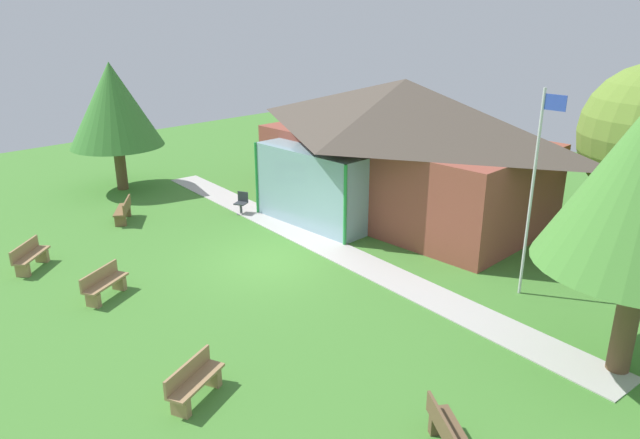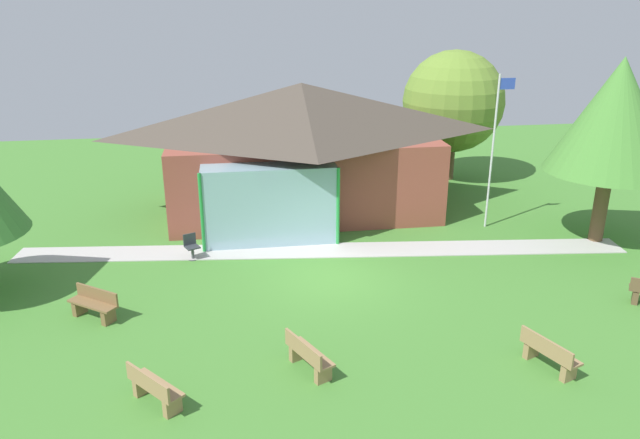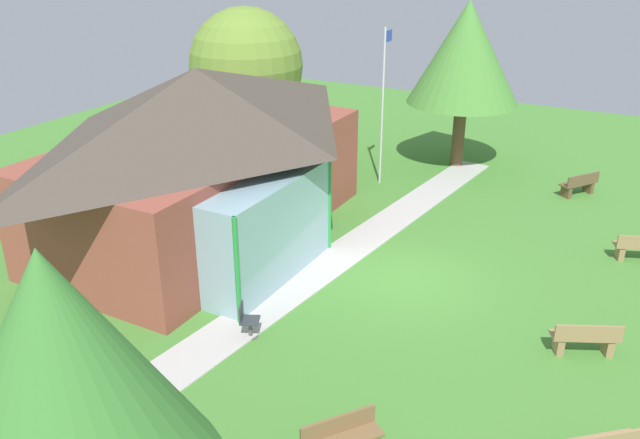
% 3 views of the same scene
% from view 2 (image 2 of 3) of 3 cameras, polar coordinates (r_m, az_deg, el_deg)
% --- Properties ---
extents(ground_plane, '(44.00, 44.00, 0.00)m').
position_cam_2_polar(ground_plane, '(19.20, 1.25, -5.53)').
color(ground_plane, '#478433').
extents(pavilion, '(11.45, 7.35, 5.20)m').
position_cam_2_polar(pavilion, '(24.42, -1.84, 6.85)').
color(pavilion, brown).
rests_on(pavilion, ground_plane).
extents(footpath, '(21.09, 3.51, 0.03)m').
position_cam_2_polar(footpath, '(21.19, 0.25, -2.92)').
color(footpath, '#BCB7B2').
rests_on(footpath, ground_plane).
extents(flagpole, '(0.64, 0.08, 5.78)m').
position_cam_2_polar(flagpole, '(23.39, 16.03, 6.69)').
color(flagpole, silver).
rests_on(flagpole, ground_plane).
extents(bench_front_right, '(0.96, 1.56, 0.84)m').
position_cam_2_polar(bench_front_right, '(15.65, 20.72, -11.73)').
color(bench_front_right, '#9E7A51').
rests_on(bench_front_right, ground_plane).
extents(bench_mid_left, '(1.47, 1.24, 0.84)m').
position_cam_2_polar(bench_mid_left, '(17.89, -20.45, -7.50)').
color(bench_mid_left, brown).
rests_on(bench_mid_left, ground_plane).
extents(bench_front_left, '(1.31, 1.42, 0.84)m').
position_cam_2_polar(bench_front_left, '(14.02, -15.32, -15.09)').
color(bench_front_left, '#9E7A51').
rests_on(bench_front_left, ground_plane).
extents(bench_front_center, '(1.05, 1.54, 0.84)m').
position_cam_2_polar(bench_front_center, '(14.60, -1.13, -12.71)').
color(bench_front_center, '#9E7A51').
rests_on(bench_front_center, ground_plane).
extents(patio_chair_west, '(0.58, 0.58, 0.86)m').
position_cam_2_polar(patio_chair_west, '(20.88, -11.98, -2.55)').
color(patio_chair_west, '#33383D').
rests_on(patio_chair_west, ground_plane).
extents(tree_east_hedge, '(4.35, 4.35, 6.51)m').
position_cam_2_polar(tree_east_hedge, '(23.11, 26.04, 8.70)').
color(tree_east_hedge, brown).
rests_on(tree_east_hedge, ground_plane).
extents(tree_behind_pavilion_right, '(4.71, 4.71, 6.10)m').
position_cam_2_polar(tree_behind_pavilion_right, '(29.50, 12.42, 10.76)').
color(tree_behind_pavilion_right, brown).
rests_on(tree_behind_pavilion_right, ground_plane).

